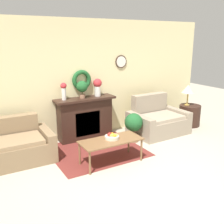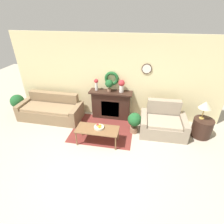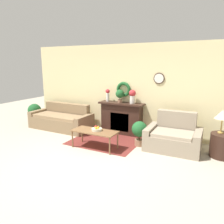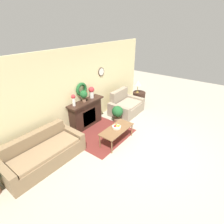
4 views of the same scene
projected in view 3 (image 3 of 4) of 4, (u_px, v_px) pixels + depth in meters
The scene contains 15 objects.
ground_plane at pixel (78, 166), 4.63m from camera, with size 16.00×16.00×0.00m, color #ADA38E.
floor_rug at pixel (106, 140), 6.18m from camera, with size 1.87×1.62×0.01m.
wall_back at pixel (128, 90), 6.65m from camera, with size 6.80×0.16×2.70m.
fireplace at pixel (122, 118), 6.70m from camera, with size 1.39×0.41×0.97m.
couch_left at pixel (62, 120), 7.28m from camera, with size 2.10×0.93×0.81m.
loveseat_right at pixel (173, 137), 5.52m from camera, with size 1.35×0.98×0.92m.
coffee_table at pixel (95, 132), 5.55m from camera, with size 1.17×0.52×0.46m.
fruit_bowl at pixel (97, 129), 5.54m from camera, with size 0.27×0.27×0.12m.
side_table_by_loveseat at pixel (223, 145), 5.04m from camera, with size 0.56×0.56×0.56m.
table_lamp at pixel (223, 115), 4.96m from camera, with size 0.35×0.35×0.54m.
vase_on_mantel_left at pixel (108, 94), 6.77m from camera, with size 0.13×0.13×0.38m.
vase_on_mantel_right at pixel (132, 96), 6.40m from camera, with size 0.20×0.20×0.41m.
potted_plant_on_mantel at pixel (120, 94), 6.56m from camera, with size 0.25×0.25×0.39m.
potted_plant_floor_by_couch at pixel (35, 112), 7.85m from camera, with size 0.47×0.47×0.72m.
potted_plant_floor_by_loveseat at pixel (139, 131), 5.70m from camera, with size 0.41×0.41×0.66m.
Camera 3 is at (2.57, -3.48, 2.13)m, focal length 35.00 mm.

